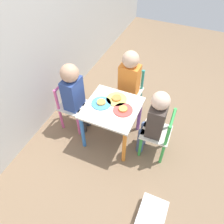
# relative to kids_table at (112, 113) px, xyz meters

# --- Properties ---
(ground_plane) EXTENTS (6.00, 6.00, 0.00)m
(ground_plane) POSITION_rel_kids_table_xyz_m (0.00, 0.00, -0.37)
(ground_plane) COLOR #7F664C
(kids_table) EXTENTS (0.49, 0.49, 0.45)m
(kids_table) POSITION_rel_kids_table_xyz_m (0.00, 0.00, 0.00)
(kids_table) COLOR silver
(kids_table) RESTS_ON ground_plane
(chair_pink) EXTENTS (0.27, 0.27, 0.54)m
(chair_pink) POSITION_rel_kids_table_xyz_m (0.01, 0.46, -0.10)
(chair_pink) COLOR silver
(chair_pink) RESTS_ON ground_plane
(chair_teal) EXTENTS (0.27, 0.27, 0.54)m
(chair_teal) POSITION_rel_kids_table_xyz_m (0.46, -0.01, -0.10)
(chair_teal) COLOR silver
(chair_teal) RESTS_ON ground_plane
(chair_green) EXTENTS (0.27, 0.27, 0.54)m
(chair_green) POSITION_rel_kids_table_xyz_m (0.01, -0.46, -0.10)
(chair_green) COLOR silver
(chair_green) RESTS_ON ground_plane
(child_back) EXTENTS (0.20, 0.22, 0.79)m
(child_back) POSITION_rel_kids_table_xyz_m (0.01, 0.40, 0.11)
(child_back) COLOR #38383D
(child_back) RESTS_ON ground_plane
(child_right) EXTENTS (0.22, 0.20, 0.80)m
(child_right) POSITION_rel_kids_table_xyz_m (0.40, -0.01, 0.11)
(child_right) COLOR #4C608E
(child_right) RESTS_ON ground_plane
(child_front) EXTENTS (0.20, 0.21, 0.75)m
(child_front) POSITION_rel_kids_table_xyz_m (0.01, -0.40, 0.08)
(child_front) COLOR #4C608E
(child_front) RESTS_ON ground_plane
(plate_back) EXTENTS (0.18, 0.18, 0.03)m
(plate_back) POSITION_rel_kids_table_xyz_m (0.00, 0.11, 0.09)
(plate_back) COLOR #4C9EE0
(plate_back) RESTS_ON kids_table
(plate_right) EXTENTS (0.20, 0.20, 0.03)m
(plate_right) POSITION_rel_kids_table_xyz_m (0.11, 0.00, 0.09)
(plate_right) COLOR #EADB66
(plate_right) RESTS_ON kids_table
(plate_front) EXTENTS (0.18, 0.18, 0.03)m
(plate_front) POSITION_rel_kids_table_xyz_m (-0.00, -0.11, 0.09)
(plate_front) COLOR #E54C47
(plate_front) RESTS_ON kids_table
(storage_bin) EXTENTS (0.32, 0.20, 0.11)m
(storage_bin) POSITION_rel_kids_table_xyz_m (-0.65, -0.61, -0.31)
(storage_bin) COLOR silver
(storage_bin) RESTS_ON ground_plane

